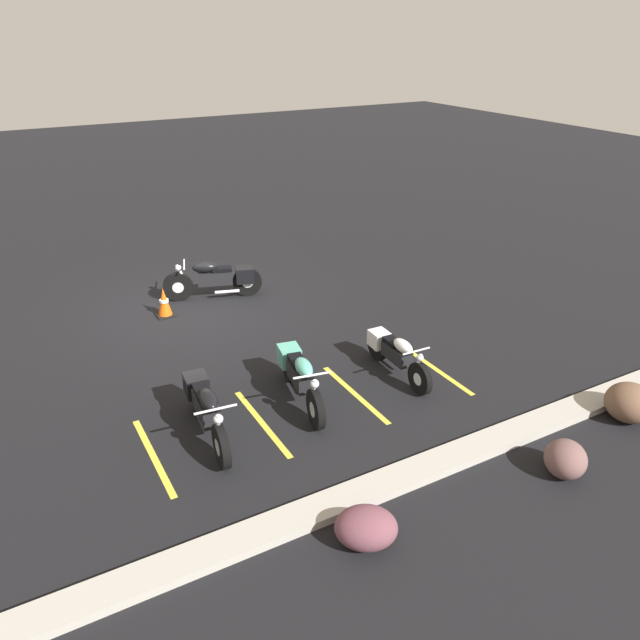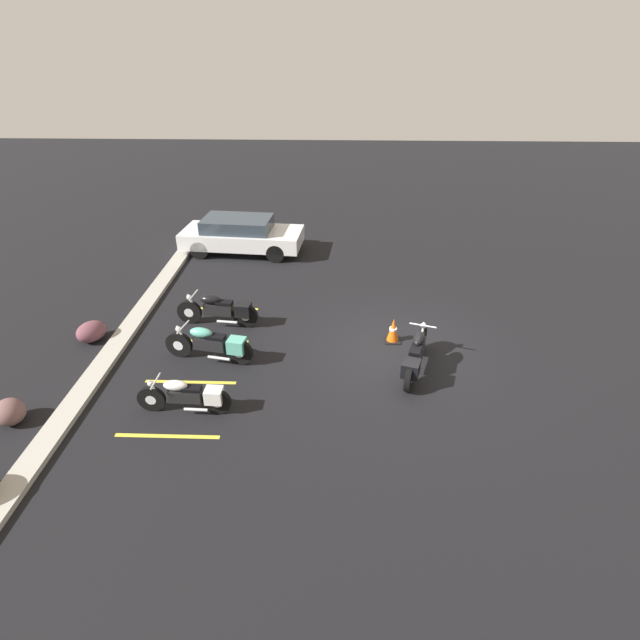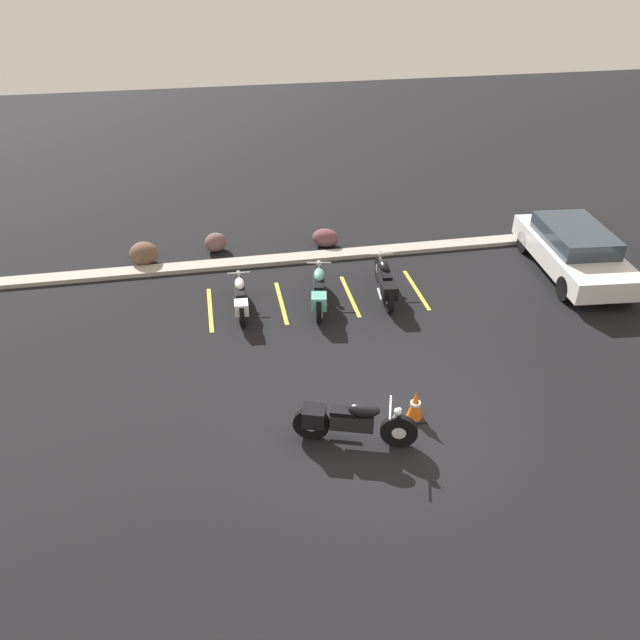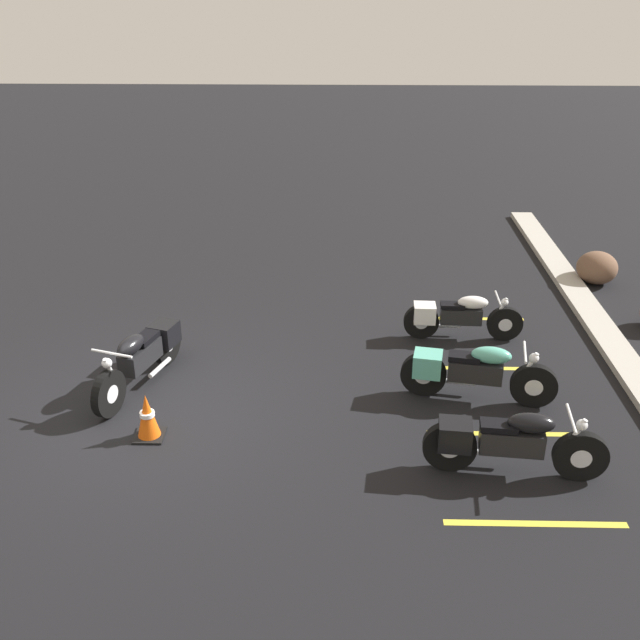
{
  "view_description": "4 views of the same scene",
  "coord_description": "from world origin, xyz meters",
  "px_view_note": "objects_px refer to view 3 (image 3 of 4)",
  "views": [
    {
      "loc": [
        3.7,
        12.74,
        5.92
      ],
      "look_at": [
        -1.74,
        2.99,
        0.55
      ],
      "focal_mm": 35.0,
      "sensor_mm": 36.0,
      "label": 1
    },
    {
      "loc": [
        -10.54,
        1.62,
        6.89
      ],
      "look_at": [
        -0.22,
        1.97,
        1.04
      ],
      "focal_mm": 28.0,
      "sensor_mm": 36.0,
      "label": 2
    },
    {
      "loc": [
        -2.92,
        -8.6,
        8.16
      ],
      "look_at": [
        -0.86,
        2.31,
        1.05
      ],
      "focal_mm": 35.0,
      "sensor_mm": 36.0,
      "label": 3
    },
    {
      "loc": [
        8.91,
        2.59,
        5.85
      ],
      "look_at": [
        -1.14,
        2.36,
        0.93
      ],
      "focal_mm": 42.0,
      "sensor_mm": 36.0,
      "label": 4
    }
  ],
  "objects_px": {
    "landscape_rock_0": "(325,238)",
    "traffic_cone": "(415,406)",
    "parked_bike_2": "(385,281)",
    "parked_bike_0": "(241,298)",
    "landscape_rock_2": "(216,242)",
    "landscape_rock_1": "(144,254)",
    "motorcycle_black_featured": "(349,421)",
    "parked_bike_1": "(319,290)",
    "car_white": "(574,250)"
  },
  "relations": [
    {
      "from": "landscape_rock_0",
      "to": "traffic_cone",
      "type": "xyz_separation_m",
      "value": [
        0.23,
        -7.82,
        0.05
      ]
    },
    {
      "from": "parked_bike_2",
      "to": "traffic_cone",
      "type": "height_order",
      "value": "parked_bike_2"
    },
    {
      "from": "parked_bike_0",
      "to": "landscape_rock_2",
      "type": "height_order",
      "value": "parked_bike_0"
    },
    {
      "from": "landscape_rock_2",
      "to": "landscape_rock_1",
      "type": "bearing_deg",
      "value": -166.99
    },
    {
      "from": "motorcycle_black_featured",
      "to": "traffic_cone",
      "type": "xyz_separation_m",
      "value": [
        1.41,
        0.38,
        -0.17
      ]
    },
    {
      "from": "parked_bike_0",
      "to": "landscape_rock_2",
      "type": "xyz_separation_m",
      "value": [
        -0.45,
        3.56,
        -0.15
      ]
    },
    {
      "from": "parked_bike_1",
      "to": "car_white",
      "type": "bearing_deg",
      "value": -75.22
    },
    {
      "from": "car_white",
      "to": "landscape_rock_1",
      "type": "distance_m",
      "value": 11.83
    },
    {
      "from": "motorcycle_black_featured",
      "to": "landscape_rock_2",
      "type": "distance_m",
      "value": 8.72
    },
    {
      "from": "car_white",
      "to": "landscape_rock_2",
      "type": "relative_size",
      "value": 6.73
    },
    {
      "from": "parked_bike_2",
      "to": "car_white",
      "type": "distance_m",
      "value": 5.4
    },
    {
      "from": "parked_bike_0",
      "to": "landscape_rock_2",
      "type": "relative_size",
      "value": 3.02
    },
    {
      "from": "parked_bike_0",
      "to": "traffic_cone",
      "type": "bearing_deg",
      "value": -144.65
    },
    {
      "from": "motorcycle_black_featured",
      "to": "landscape_rock_0",
      "type": "height_order",
      "value": "motorcycle_black_featured"
    },
    {
      "from": "landscape_rock_1",
      "to": "landscape_rock_2",
      "type": "bearing_deg",
      "value": 13.01
    },
    {
      "from": "motorcycle_black_featured",
      "to": "landscape_rock_1",
      "type": "distance_m",
      "value": 8.98
    },
    {
      "from": "landscape_rock_2",
      "to": "landscape_rock_0",
      "type": "bearing_deg",
      "value": -4.87
    },
    {
      "from": "parked_bike_0",
      "to": "car_white",
      "type": "relative_size",
      "value": 0.45
    },
    {
      "from": "motorcycle_black_featured",
      "to": "traffic_cone",
      "type": "relative_size",
      "value": 3.41
    },
    {
      "from": "landscape_rock_0",
      "to": "motorcycle_black_featured",
      "type": "bearing_deg",
      "value": -98.19
    },
    {
      "from": "landscape_rock_2",
      "to": "parked_bike_2",
      "type": "bearing_deg",
      "value": -40.25
    },
    {
      "from": "car_white",
      "to": "landscape_rock_0",
      "type": "distance_m",
      "value": 6.92
    },
    {
      "from": "motorcycle_black_featured",
      "to": "parked_bike_0",
      "type": "distance_m",
      "value": 5.16
    },
    {
      "from": "parked_bike_1",
      "to": "car_white",
      "type": "height_order",
      "value": "car_white"
    },
    {
      "from": "car_white",
      "to": "landscape_rock_2",
      "type": "bearing_deg",
      "value": -103.18
    },
    {
      "from": "parked_bike_0",
      "to": "landscape_rock_0",
      "type": "relative_size",
      "value": 2.51
    },
    {
      "from": "parked_bike_2",
      "to": "landscape_rock_2",
      "type": "distance_m",
      "value": 5.41
    },
    {
      "from": "motorcycle_black_featured",
      "to": "traffic_cone",
      "type": "distance_m",
      "value": 1.47
    },
    {
      "from": "parked_bike_2",
      "to": "landscape_rock_1",
      "type": "xyz_separation_m",
      "value": [
        -6.14,
        3.03,
        -0.15
      ]
    },
    {
      "from": "parked_bike_0",
      "to": "landscape_rock_1",
      "type": "relative_size",
      "value": 2.53
    },
    {
      "from": "parked_bike_2",
      "to": "motorcycle_black_featured",
      "type": "bearing_deg",
      "value": 163.27
    },
    {
      "from": "parked_bike_0",
      "to": "traffic_cone",
      "type": "relative_size",
      "value": 3.05
    },
    {
      "from": "motorcycle_black_featured",
      "to": "traffic_cone",
      "type": "bearing_deg",
      "value": 32.93
    },
    {
      "from": "landscape_rock_2",
      "to": "traffic_cone",
      "type": "bearing_deg",
      "value": -66.97
    },
    {
      "from": "car_white",
      "to": "landscape_rock_2",
      "type": "height_order",
      "value": "car_white"
    },
    {
      "from": "motorcycle_black_featured",
      "to": "landscape_rock_1",
      "type": "xyz_separation_m",
      "value": [
        -4.05,
        8.01,
        -0.16
      ]
    },
    {
      "from": "parked_bike_2",
      "to": "landscape_rock_1",
      "type": "bearing_deg",
      "value": 69.75
    },
    {
      "from": "landscape_rock_1",
      "to": "traffic_cone",
      "type": "height_order",
      "value": "traffic_cone"
    },
    {
      "from": "motorcycle_black_featured",
      "to": "landscape_rock_2",
      "type": "xyz_separation_m",
      "value": [
        -2.04,
        8.47,
        -0.21
      ]
    },
    {
      "from": "car_white",
      "to": "parked_bike_0",
      "type": "bearing_deg",
      "value": -82.23
    },
    {
      "from": "parked_bike_1",
      "to": "parked_bike_2",
      "type": "xyz_separation_m",
      "value": [
        1.74,
        0.16,
        0.0
      ]
    },
    {
      "from": "parked_bike_1",
      "to": "landscape_rock_1",
      "type": "xyz_separation_m",
      "value": [
        -4.4,
        3.19,
        -0.15
      ]
    },
    {
      "from": "motorcycle_black_featured",
      "to": "parked_bike_1",
      "type": "xyz_separation_m",
      "value": [
        0.35,
        4.82,
        -0.01
      ]
    },
    {
      "from": "parked_bike_0",
      "to": "car_white",
      "type": "xyz_separation_m",
      "value": [
        9.05,
        0.43,
        0.26
      ]
    },
    {
      "from": "parked_bike_0",
      "to": "landscape_rock_1",
      "type": "bearing_deg",
      "value": 40.5
    },
    {
      "from": "parked_bike_0",
      "to": "parked_bike_2",
      "type": "height_order",
      "value": "parked_bike_2"
    },
    {
      "from": "motorcycle_black_featured",
      "to": "traffic_cone",
      "type": "height_order",
      "value": "motorcycle_black_featured"
    },
    {
      "from": "car_white",
      "to": "traffic_cone",
      "type": "relative_size",
      "value": 6.8
    },
    {
      "from": "parked_bike_2",
      "to": "landscape_rock_2",
      "type": "height_order",
      "value": "parked_bike_2"
    },
    {
      "from": "motorcycle_black_featured",
      "to": "landscape_rock_1",
      "type": "bearing_deg",
      "value": 134.75
    }
  ]
}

